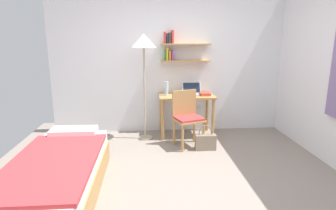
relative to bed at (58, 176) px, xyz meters
name	(u,v)px	position (x,y,z in m)	size (l,w,h in m)	color
ground_plane	(189,182)	(1.47, 0.20, -0.24)	(5.28, 5.28, 0.00)	gray
wall_back	(173,61)	(1.48, 2.22, 1.07)	(4.40, 0.27, 2.60)	white
bed	(58,176)	(0.00, 0.00, 0.00)	(0.87, 1.95, 0.54)	#B2844C
desk	(186,103)	(1.68, 1.90, 0.35)	(0.96, 0.56, 0.74)	#B2844C
desk_chair	(187,116)	(1.62, 1.39, 0.27)	(0.54, 0.50, 0.90)	#B2844C
standing_lamp	(144,46)	(0.94, 1.78, 1.34)	(0.41, 0.41, 1.79)	#B2A893
laptop	(192,91)	(1.78, 1.98, 0.56)	(0.34, 0.23, 0.21)	#B7BABF
water_bottle	(167,89)	(1.33, 1.90, 0.62)	(0.06, 0.06, 0.24)	silver
book_stack	(205,94)	(2.00, 1.86, 0.53)	(0.19, 0.21, 0.05)	gold
handbag	(206,141)	(1.89, 1.19, -0.10)	(0.32, 0.11, 0.41)	gray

